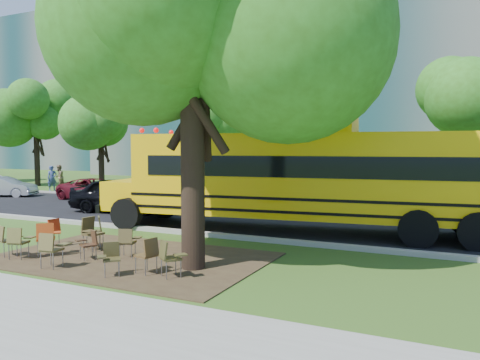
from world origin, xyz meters
The scene contains 30 objects.
ground centered at (0.00, 0.00, 0.00)m, with size 160.00×160.00×0.00m, color #324B17.
dirt_patch centered at (1.00, -0.50, 0.01)m, with size 7.00×4.50×0.03m, color #382819.
asphalt_road centered at (0.00, 7.00, 0.02)m, with size 80.00×8.00×0.04m, color black.
kerb_near centered at (0.00, 3.00, 0.07)m, with size 80.00×0.25×0.14m, color gray.
kerb_far centered at (0.00, 11.10, 0.07)m, with size 80.00×0.25×0.14m, color gray.
building_main centered at (-8.00, 36.00, 11.00)m, with size 38.00×16.00×22.00m, color slate.
building_left centered at (-38.00, 40.00, 10.00)m, with size 26.00×14.00×20.00m, color slate.
bg_tree_0 centered at (-12.00, 13.00, 4.57)m, with size 5.20×5.20×7.18m.
bg_tree_1 centered at (-20.00, 15.00, 5.39)m, with size 6.00×6.00×8.40m.
bg_tree_2 centered at (-5.00, 16.00, 4.21)m, with size 4.80×4.80×6.62m.
bg_tree_3 centered at (8.00, 14.00, 5.03)m, with size 5.60×5.60×7.84m.
main_tree centered at (3.04, -0.69, 6.20)m, with size 7.20×7.20×9.81m.
school_bus centered at (4.17, 5.02, 1.94)m, with size 13.94×4.55×3.35m.
chair_0 centered at (-1.50, -1.84, 0.53)m, with size 0.58×0.64×0.85m.
chair_1 centered at (-2.04, -1.77, 0.52)m, with size 0.65×0.51×0.84m.
chair_2 centered at (-1.07, -1.31, 0.57)m, with size 0.63×0.80×0.93m.
chair_3 centered at (0.17, -1.06, 0.47)m, with size 0.64×0.50×0.77m.
chair_4 centered at (0.01, -2.16, 0.55)m, with size 0.59×0.59×0.89m.
chair_5 centered at (1.70, -2.04, 0.48)m, with size 0.52×0.66×0.77m.
chair_6 centered at (2.38, -1.55, 0.53)m, with size 0.50×0.64×0.85m.
chair_7 centered at (2.99, -1.62, 0.53)m, with size 0.73×0.57×0.85m.
chair_8 centered at (-1.90, -0.36, 0.52)m, with size 0.50×0.58×0.85m.
chair_9 centered at (-0.73, 0.12, 0.57)m, with size 0.79×0.62×0.92m.
chair_10 centered at (-0.53, -0.27, 0.59)m, with size 0.56×0.65×0.96m.
chair_11 centered at (0.96, -0.52, 0.49)m, with size 0.55×0.61×0.80m.
black_car centered at (-4.75, 6.19, 0.79)m, with size 1.86×4.61×1.57m, color black.
bg_car_silver centered at (-15.30, 8.50, 0.59)m, with size 1.25×3.58×1.18m, color #9E9FA3.
bg_car_red centered at (-9.30, 9.39, 0.60)m, with size 1.98×4.30×1.20m, color #500D16.
pedestrian_a centered at (-15.71, 12.41, 0.84)m, with size 0.61×0.40×1.68m, color navy.
pedestrian_b centered at (-16.67, 13.91, 0.84)m, with size 0.81×0.63×1.67m, color #7E624B.
Camera 1 is at (8.74, -10.12, 2.90)m, focal length 35.00 mm.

